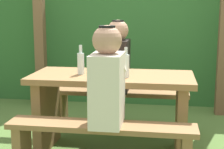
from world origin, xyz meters
TOP-DOWN VIEW (x-y plane):
  - hedge_backdrop at (0.00, 1.93)m, footprint 6.40×0.64m
  - pergola_post_left at (-1.12, 1.32)m, footprint 0.12×0.12m
  - pergola_post_right at (1.12, 1.32)m, footprint 0.12×0.12m
  - picnic_table at (0.00, 0.00)m, footprint 1.40×0.64m
  - bench_near at (0.00, -0.53)m, footprint 1.40×0.24m
  - bench_far at (0.00, 0.53)m, footprint 1.40×0.24m
  - person_white_shirt at (0.05, -0.53)m, footprint 0.25×0.35m
  - person_black_coat at (-0.02, 0.53)m, footprint 0.25×0.35m
  - drinking_glass at (-0.15, 0.03)m, footprint 0.07×0.07m
  - bottle_left at (-0.06, -0.03)m, footprint 0.06×0.06m
  - bottle_right at (-0.27, -0.02)m, footprint 0.06×0.06m
  - bottle_center at (0.13, -0.11)m, footprint 0.06×0.06m

SIDE VIEW (x-z plane):
  - bench_near at x=0.00m, z-range 0.10..0.53m
  - bench_far at x=0.00m, z-range 0.10..0.53m
  - picnic_table at x=0.00m, z-range 0.13..0.83m
  - drinking_glass at x=-0.15m, z-range 0.70..0.78m
  - person_white_shirt at x=0.05m, z-range 0.41..1.13m
  - person_black_coat at x=-0.02m, z-range 0.41..1.13m
  - bottle_left at x=-0.06m, z-range 0.68..0.93m
  - bottle_right at x=-0.27m, z-range 0.68..0.93m
  - bottle_center at x=0.13m, z-range 0.68..0.93m
  - hedge_backdrop at x=0.00m, z-range 0.00..1.71m
  - pergola_post_left at x=-1.12m, z-range 0.00..2.00m
  - pergola_post_right at x=1.12m, z-range 0.00..2.00m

